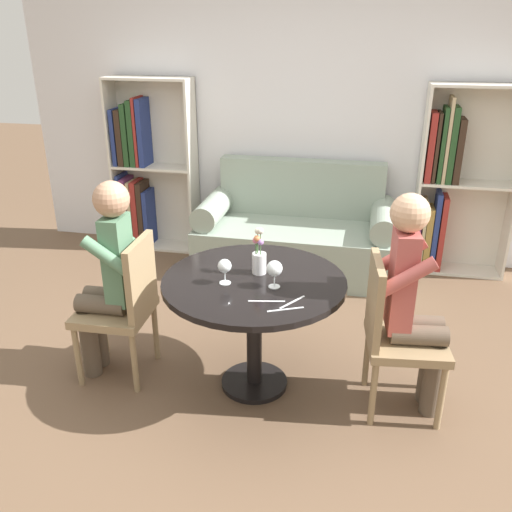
{
  "coord_description": "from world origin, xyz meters",
  "views": [
    {
      "loc": [
        0.58,
        -2.66,
        2.03
      ],
      "look_at": [
        0.0,
        0.05,
        0.83
      ],
      "focal_mm": 38.0,
      "sensor_mm": 36.0,
      "label": 1
    }
  ],
  "objects": [
    {
      "name": "round_table",
      "position": [
        0.0,
        0.0,
        0.59
      ],
      "size": [
        1.04,
        1.04,
        0.71
      ],
      "color": "black",
      "rests_on": "ground_plane"
    },
    {
      "name": "wine_glass_left",
      "position": [
        -0.15,
        -0.08,
        0.81
      ],
      "size": [
        0.08,
        0.08,
        0.14
      ],
      "color": "white",
      "rests_on": "round_table"
    },
    {
      "name": "wine_glass_right",
      "position": [
        0.13,
        -0.07,
        0.82
      ],
      "size": [
        0.09,
        0.09,
        0.15
      ],
      "color": "white",
      "rests_on": "round_table"
    },
    {
      "name": "knife_left_setting",
      "position": [
        0.23,
        -0.31,
        0.71
      ],
      "size": [
        0.18,
        0.09,
        0.0
      ],
      "color": "silver",
      "rests_on": "round_table"
    },
    {
      "name": "fork_left_setting",
      "position": [
        0.25,
        -0.23,
        0.71
      ],
      "size": [
        0.11,
        0.17,
        0.0
      ],
      "color": "silver",
      "rests_on": "round_table"
    },
    {
      "name": "person_left",
      "position": [
        -0.87,
        -0.04,
        0.66
      ],
      "size": [
        0.42,
        0.35,
        1.24
      ],
      "rotation": [
        0.0,
        0.0,
        -1.54
      ],
      "color": "brown",
      "rests_on": "ground_plane"
    },
    {
      "name": "bookshelf_right",
      "position": [
        1.27,
        2.02,
        0.77
      ],
      "size": [
        0.78,
        0.28,
        1.6
      ],
      "color": "silver",
      "rests_on": "ground_plane"
    },
    {
      "name": "knife_right_setting",
      "position": [
        0.12,
        -0.24,
        0.71
      ],
      "size": [
        0.19,
        0.05,
        0.0
      ],
      "color": "silver",
      "rests_on": "round_table"
    },
    {
      "name": "flower_vase",
      "position": [
        0.01,
        0.09,
        0.81
      ],
      "size": [
        0.08,
        0.08,
        0.28
      ],
      "color": "silver",
      "rests_on": "round_table"
    },
    {
      "name": "couch",
      "position": [
        0.0,
        1.75,
        0.31
      ],
      "size": [
        1.68,
        0.8,
        0.92
      ],
      "color": "gray",
      "rests_on": "ground_plane"
    },
    {
      "name": "chair_left",
      "position": [
        -0.78,
        -0.04,
        0.49
      ],
      "size": [
        0.43,
        0.43,
        0.9
      ],
      "rotation": [
        0.0,
        0.0,
        -1.54
      ],
      "color": "#937A56",
      "rests_on": "ground_plane"
    },
    {
      "name": "back_wall",
      "position": [
        0.0,
        2.17,
        1.35
      ],
      "size": [
        5.2,
        0.05,
        2.7
      ],
      "color": "silver",
      "rests_on": "ground_plane"
    },
    {
      "name": "bookshelf_left",
      "position": [
        -1.5,
        2.01,
        0.74
      ],
      "size": [
        0.78,
        0.28,
        1.6
      ],
      "color": "silver",
      "rests_on": "ground_plane"
    },
    {
      "name": "ground_plane",
      "position": [
        0.0,
        0.0,
        0.0
      ],
      "size": [
        16.0,
        16.0,
        0.0
      ],
      "primitive_type": "plane",
      "color": "brown"
    },
    {
      "name": "person_right",
      "position": [
        0.87,
        -0.01,
        0.67
      ],
      "size": [
        0.44,
        0.37,
        1.26
      ],
      "rotation": [
        0.0,
        0.0,
        1.69
      ],
      "color": "brown",
      "rests_on": "ground_plane"
    },
    {
      "name": "chair_right",
      "position": [
        0.78,
        -0.02,
        0.49
      ],
      "size": [
        0.47,
        0.47,
        0.9
      ],
      "rotation": [
        0.0,
        0.0,
        1.69
      ],
      "color": "#937A56",
      "rests_on": "ground_plane"
    }
  ]
}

